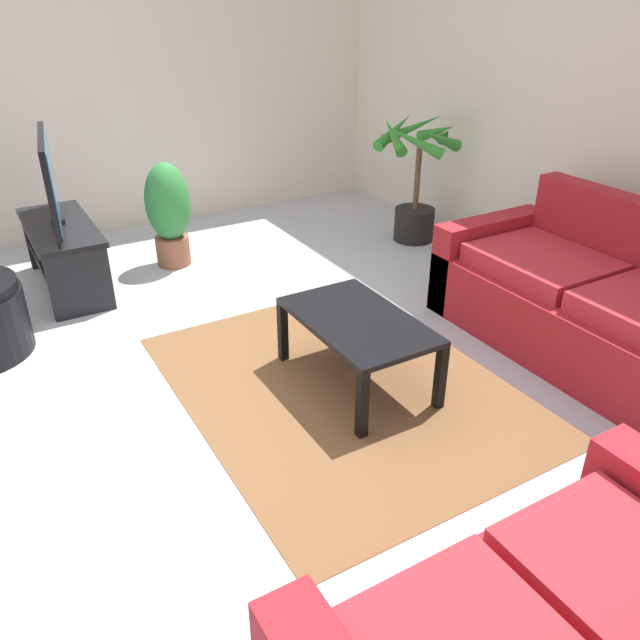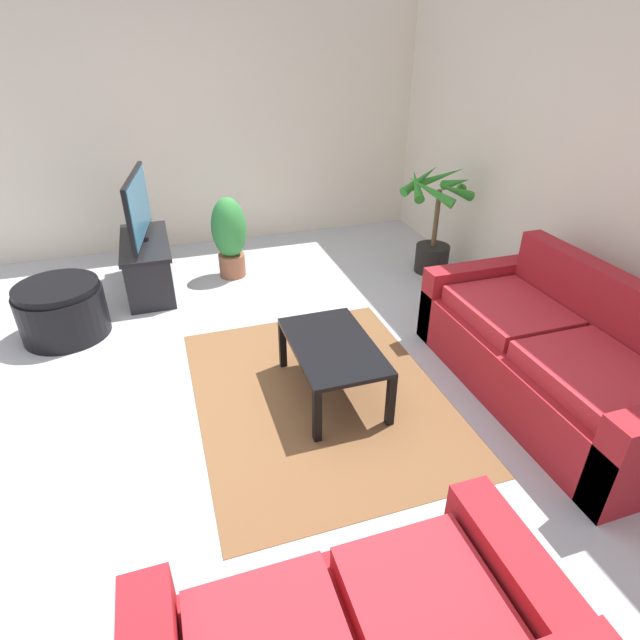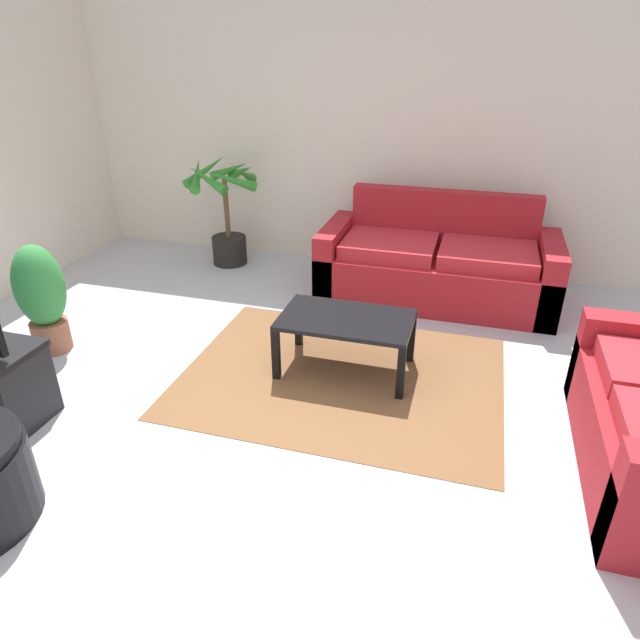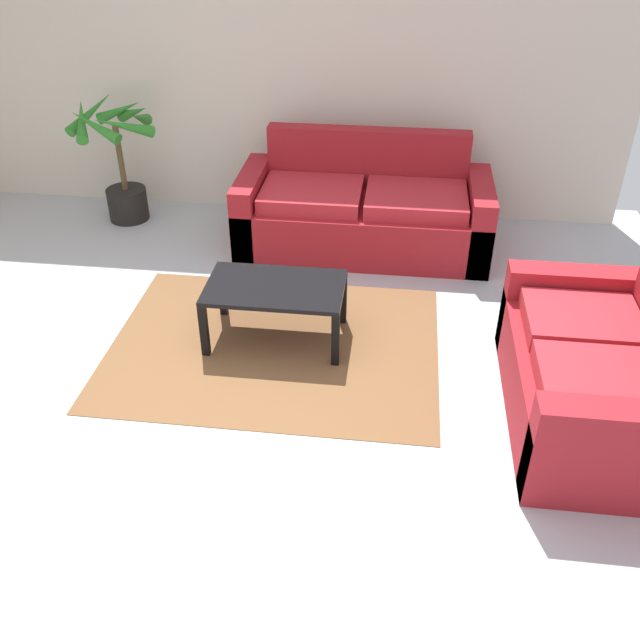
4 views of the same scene
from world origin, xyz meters
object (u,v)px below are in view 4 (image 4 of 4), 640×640
Objects in this scene: couch_loveseat at (599,377)px; coffee_table at (275,293)px; potted_palm at (120,164)px; couch_main at (364,213)px.

coffee_table is at bearing 163.71° from couch_loveseat.
potted_palm is (-3.65, 2.27, 0.22)m from couch_loveseat.
couch_main is 2.25× the size of coffee_table.
couch_main is at bearing -6.87° from potted_palm.
potted_palm is at bearing 134.70° from coffee_table.
couch_loveseat is (1.49, -2.01, -0.00)m from couch_main.
couch_main and couch_loveseat have the same top height.
couch_main is at bearing 71.39° from coffee_table.
couch_loveseat is at bearing -31.91° from potted_palm.
couch_loveseat is 2.05m from coffee_table.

